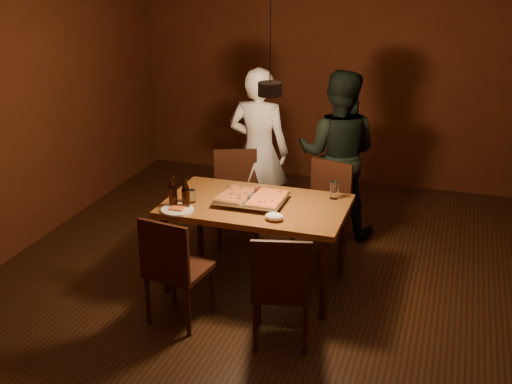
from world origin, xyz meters
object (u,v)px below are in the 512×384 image
(pizza_tray, at_px, (252,200))
(beer_bottle_a, at_px, (173,191))
(beer_bottle_b, at_px, (186,194))
(dining_table, at_px, (256,211))
(diner_white, at_px, (259,151))
(chair_near_left, at_px, (173,262))
(chair_far_left, at_px, (236,188))
(diner_dark, at_px, (338,154))
(pendant_lamp, at_px, (270,88))
(chair_far_right, at_px, (325,201))
(plate_slice, at_px, (177,210))
(chair_near_right, at_px, (281,281))

(pizza_tray, height_order, beer_bottle_a, beer_bottle_a)
(pizza_tray, height_order, beer_bottle_b, beer_bottle_b)
(dining_table, distance_m, diner_white, 1.19)
(chair_near_left, bearing_deg, diner_white, 96.06)
(chair_far_left, height_order, chair_near_left, same)
(diner_dark, distance_m, pendant_lamp, 1.74)
(chair_far_right, bearing_deg, dining_table, 76.59)
(chair_near_left, relative_size, diner_white, 0.29)
(dining_table, relative_size, pendant_lamp, 1.36)
(chair_far_left, xyz_separation_m, diner_dark, (0.90, 0.46, 0.29))
(pizza_tray, height_order, plate_slice, pizza_tray)
(dining_table, bearing_deg, diner_dark, 71.35)
(dining_table, height_order, plate_slice, plate_slice)
(dining_table, height_order, beer_bottle_b, beer_bottle_b)
(chair_near_right, xyz_separation_m, pendant_lamp, (-0.29, 0.65, 1.22))
(diner_white, relative_size, pendant_lamp, 1.51)
(chair_far_left, bearing_deg, pendant_lamp, 99.99)
(chair_near_right, xyz_separation_m, plate_slice, (-1.01, 0.48, 0.22))
(chair_near_left, xyz_separation_m, chair_near_right, (0.85, -0.03, 0.00))
(chair_near_left, relative_size, chair_near_right, 0.96)
(chair_near_left, height_order, pendant_lamp, pendant_lamp)
(chair_far_right, relative_size, plate_slice, 1.99)
(chair_near_left, relative_size, beer_bottle_b, 1.95)
(chair_far_left, xyz_separation_m, chair_near_right, (0.92, -1.64, 0.00))
(chair_far_right, height_order, chair_near_left, same)
(chair_far_left, distance_m, plate_slice, 1.19)
(beer_bottle_a, relative_size, plate_slice, 1.00)
(pizza_tray, bearing_deg, diner_white, 99.13)
(dining_table, xyz_separation_m, plate_slice, (-0.56, -0.34, 0.08))
(pizza_tray, distance_m, beer_bottle_a, 0.65)
(plate_slice, bearing_deg, beer_bottle_b, 60.90)
(dining_table, xyz_separation_m, diner_dark, (0.43, 1.28, 0.15))
(pizza_tray, relative_size, pendant_lamp, 0.50)
(pizza_tray, relative_size, diner_dark, 0.33)
(beer_bottle_b, bearing_deg, pizza_tray, 29.12)
(chair_far_left, relative_size, pendant_lamp, 0.50)
(dining_table, bearing_deg, chair_far_left, 119.71)
(pizza_tray, bearing_deg, plate_slice, -152.28)
(chair_far_left, relative_size, pizza_tray, 1.00)
(chair_far_right, xyz_separation_m, diner_dark, (-0.00, 0.53, 0.29))
(chair_far_right, relative_size, pendant_lamp, 0.48)
(chair_near_right, bearing_deg, pizza_tray, 107.39)
(beer_bottle_a, bearing_deg, diner_dark, 55.82)
(dining_table, relative_size, chair_near_left, 3.09)
(diner_dark, bearing_deg, diner_white, 9.65)
(chair_near_right, relative_size, plate_slice, 1.92)
(chair_far_left, distance_m, diner_white, 0.45)
(chair_far_right, height_order, diner_white, diner_white)
(diner_white, bearing_deg, diner_dark, -168.84)
(pizza_tray, height_order, diner_white, diner_white)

